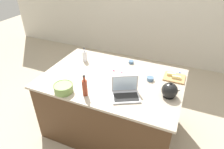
% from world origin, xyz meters
% --- Properties ---
extents(ground_plane, '(12.00, 12.00, 0.00)m').
position_xyz_m(ground_plane, '(0.00, 0.00, 0.00)').
color(ground_plane, '#B7A88E').
extents(wall_back, '(8.00, 0.10, 2.60)m').
position_xyz_m(wall_back, '(0.00, 2.45, 1.30)').
color(wall_back, beige).
rests_on(wall_back, ground).
extents(island_counter, '(1.80, 1.21, 0.90)m').
position_xyz_m(island_counter, '(0.00, 0.00, 0.45)').
color(island_counter, '#4C331E').
rests_on(island_counter, ground).
extents(laptop, '(0.38, 0.35, 0.22)m').
position_xyz_m(laptop, '(0.29, -0.28, 0.95)').
color(laptop, '#B7B7BC').
rests_on(laptop, island_counter).
extents(mixing_bowl_large, '(0.23, 0.23, 0.10)m').
position_xyz_m(mixing_bowl_large, '(-0.40, -0.50, 0.95)').
color(mixing_bowl_large, '#72934C').
rests_on(mixing_bowl_large, island_counter).
extents(bottle_soy, '(0.06, 0.06, 0.26)m').
position_xyz_m(bottle_soy, '(-0.14, -0.45, 1.01)').
color(bottle_soy, maroon).
rests_on(bottle_soy, island_counter).
extents(bottle_vinegar, '(0.07, 0.07, 0.21)m').
position_xyz_m(bottle_vinegar, '(-0.56, 0.27, 0.98)').
color(bottle_vinegar, white).
rests_on(bottle_vinegar, island_counter).
extents(kettle, '(0.21, 0.18, 0.20)m').
position_xyz_m(kettle, '(0.74, -0.10, 0.98)').
color(kettle, black).
rests_on(kettle, island_counter).
extents(cutting_board, '(0.26, 0.22, 0.02)m').
position_xyz_m(cutting_board, '(0.75, 0.31, 0.91)').
color(cutting_board, '#AD7F4C').
rests_on(cutting_board, island_counter).
extents(butter_stick_left, '(0.11, 0.04, 0.04)m').
position_xyz_m(butter_stick_left, '(0.77, 0.29, 0.94)').
color(butter_stick_left, '#F4E58C').
rests_on(butter_stick_left, cutting_board).
extents(butter_stick_right, '(0.11, 0.05, 0.04)m').
position_xyz_m(butter_stick_right, '(0.70, 0.33, 0.94)').
color(butter_stick_right, '#F4E58C').
rests_on(butter_stick_right, cutting_board).
extents(ramekin_small, '(0.09, 0.09, 0.04)m').
position_xyz_m(ramekin_small, '(0.47, 0.14, 0.92)').
color(ramekin_small, slate).
rests_on(ramekin_small, island_counter).
extents(ramekin_medium, '(0.08, 0.08, 0.04)m').
position_xyz_m(ramekin_medium, '(0.10, 0.47, 0.92)').
color(ramekin_medium, slate).
rests_on(ramekin_medium, island_counter).
extents(candy_0, '(0.02, 0.02, 0.02)m').
position_xyz_m(candy_0, '(-0.04, 0.17, 0.91)').
color(candy_0, '#CC3399').
rests_on(candy_0, island_counter).
extents(candy_1, '(0.02, 0.02, 0.02)m').
position_xyz_m(candy_1, '(0.21, 0.13, 0.91)').
color(candy_1, yellow).
rests_on(candy_1, island_counter).
extents(candy_2, '(0.02, 0.02, 0.02)m').
position_xyz_m(candy_2, '(0.07, 0.17, 0.91)').
color(candy_2, '#CC3399').
rests_on(candy_2, island_counter).
extents(candy_3, '(0.02, 0.02, 0.02)m').
position_xyz_m(candy_3, '(0.80, 0.47, 0.91)').
color(candy_3, blue).
rests_on(candy_3, island_counter).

